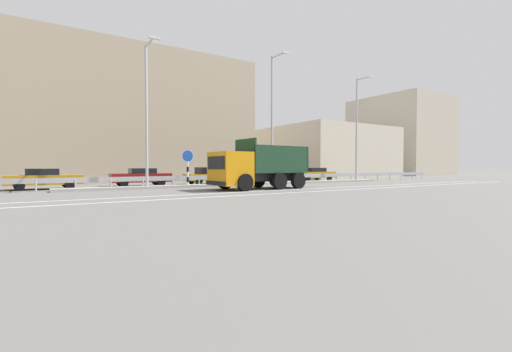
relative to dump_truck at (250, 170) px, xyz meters
The scene contains 18 objects.
ground_plane 3.92m from the dump_truck, 39.10° to the left, with size 320.00×320.00×0.00m, color #605E5B.
lane_strip_0 2.30m from the dump_truck, 64.63° to the right, with size 50.21×0.16×0.01m, color silver.
lane_strip_1 3.93m from the dump_truck, 77.05° to the right, with size 50.21×0.16×0.01m, color silver.
median_island 5.19m from the dump_truck, 55.13° to the left, with size 27.61×1.10×0.18m, color gray.
median_guardrail 6.04m from the dump_truck, 61.23° to the left, with size 50.21×0.09×0.78m.
dump_truck is the anchor object (origin of this frame).
median_road_sign 4.89m from the dump_truck, 121.82° to the left, with size 0.86×0.16×2.63m.
street_lamp_1 7.82m from the dump_truck, 143.39° to the left, with size 0.70×2.25×9.43m.
street_lamp_2 7.57m from the dump_truck, 40.70° to the left, with size 0.71×1.98×10.40m.
street_lamp_3 15.78m from the dump_truck, 15.13° to the left, with size 0.71×1.95×9.95m.
parked_car_1 13.28m from the dump_truck, 147.11° to the left, with size 4.41×2.18×1.33m.
parked_car_2 9.06m from the dump_truck, 123.12° to the left, with size 4.34×2.13×1.33m.
parked_car_3 7.77m from the dump_truck, 85.25° to the left, with size 3.96×1.85×1.39m.
parked_car_4 9.99m from the dump_truck, 51.07° to the left, with size 3.89×1.96×1.47m.
parked_car_5 14.33m from the dump_truck, 31.80° to the left, with size 4.86×2.10×1.32m.
background_building_0 21.28m from the dump_truck, 98.36° to the left, with size 23.36×14.80×12.78m, color tan.
background_building_1 28.03m from the dump_truck, 37.42° to the left, with size 14.94×15.70×6.65m, color beige.
background_building_2 45.83m from the dump_truck, 23.35° to the left, with size 12.18×13.85×13.05m, color #B7AD99.
Camera 1 is at (-14.37, -21.02, 1.49)m, focal length 24.00 mm.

